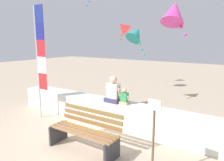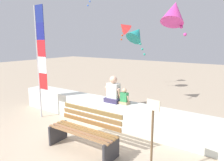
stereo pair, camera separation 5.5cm
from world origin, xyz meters
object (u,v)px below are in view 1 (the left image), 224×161
at_px(kite_red, 123,27).
at_px(kite_magenta, 174,12).
at_px(park_bench, 85,131).
at_px(kite_teal, 136,34).
at_px(flag_banner, 40,54).
at_px(person_adult, 113,92).
at_px(sign_post, 154,133).
at_px(person_child, 124,98).

height_order(kite_red, kite_magenta, kite_magenta).
relative_size(park_bench, kite_teal, 1.45).
bearing_deg(kite_red, flag_banner, -94.08).
bearing_deg(kite_red, person_adult, -62.68).
relative_size(park_bench, kite_magenta, 1.72).
height_order(kite_teal, sign_post, kite_teal).
bearing_deg(flag_banner, kite_teal, 60.71).
relative_size(park_bench, person_child, 3.76).
xyz_separation_m(person_adult, person_child, (0.35, 0.00, -0.12)).
distance_m(person_child, kite_red, 4.62).
relative_size(person_adult, sign_post, 0.52).
bearing_deg(kite_magenta, sign_post, -77.84).
xyz_separation_m(kite_teal, sign_post, (2.34, -3.76, -1.78)).
bearing_deg(person_child, kite_magenta, 28.17).
bearing_deg(person_child, sign_post, -46.39).
bearing_deg(kite_red, person_child, -58.29).
bearing_deg(person_adult, person_child, 0.06).
bearing_deg(flag_banner, person_adult, 19.86).
bearing_deg(kite_red, park_bench, -67.62).
distance_m(person_child, flag_banner, 2.81).
xyz_separation_m(person_adult, flag_banner, (-2.11, -0.76, 1.00)).
bearing_deg(flag_banner, kite_magenta, 20.66).
height_order(person_child, sign_post, sign_post).
relative_size(person_child, kite_magenta, 0.46).
bearing_deg(kite_magenta, kite_red, 137.58).
relative_size(person_adult, person_child, 1.68).
bearing_deg(kite_red, sign_post, -54.15).
relative_size(person_adult, kite_red, 0.81).
distance_m(kite_red, kite_teal, 1.92).
bearing_deg(sign_post, flag_banner, 168.27).
xyz_separation_m(flag_banner, kite_red, (0.30, 4.26, 0.99)).
height_order(flag_banner, kite_teal, flag_banner).
xyz_separation_m(person_adult, kite_teal, (-0.47, 2.17, 1.64)).
height_order(person_adult, sign_post, same).
distance_m(person_adult, kite_magenta, 2.58).
relative_size(kite_teal, sign_post, 0.80).
height_order(park_bench, sign_post, sign_post).
bearing_deg(kite_red, kite_magenta, -42.42).
height_order(person_adult, flag_banner, flag_banner).
bearing_deg(flag_banner, person_child, 17.20).
height_order(kite_red, kite_teal, kite_red).
distance_m(park_bench, sign_post, 1.68).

